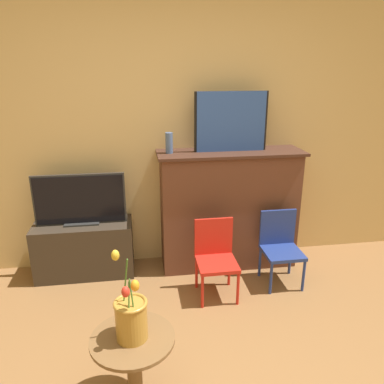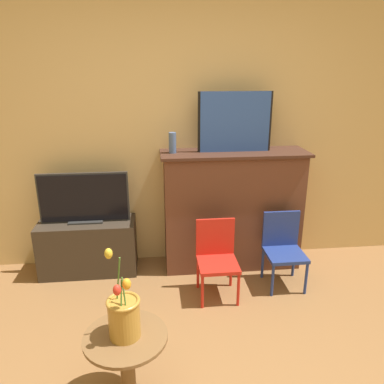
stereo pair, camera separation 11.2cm
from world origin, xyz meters
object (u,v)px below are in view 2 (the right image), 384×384
chair_blue (283,246)px  tv_monitor (84,199)px  chair_red (217,255)px  painting (235,122)px  vase_tulips (124,315)px

chair_blue → tv_monitor: bearing=167.6°
tv_monitor → chair_red: tv_monitor is taller
tv_monitor → painting: bearing=0.4°
chair_blue → vase_tulips: 1.74m
tv_monitor → chair_red: size_ratio=1.23×
chair_blue → vase_tulips: (-1.28, -1.15, 0.25)m
chair_red → vase_tulips: 1.28m
painting → tv_monitor: (-1.35, -0.01, -0.66)m
vase_tulips → tv_monitor: bearing=106.1°
tv_monitor → vase_tulips: bearing=-73.9°
painting → chair_red: 1.16m
tv_monitor → chair_red: (1.12, -0.48, -0.36)m
painting → chair_red: size_ratio=1.02×
painting → chair_blue: size_ratio=1.02×
tv_monitor → vase_tulips: 1.60m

